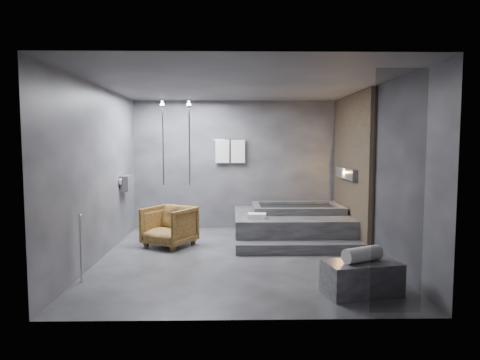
{
  "coord_description": "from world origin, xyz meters",
  "views": [
    {
      "loc": [
        -0.11,
        -6.9,
        1.88
      ],
      "look_at": [
        0.03,
        0.3,
        1.26
      ],
      "focal_mm": 32.0,
      "sensor_mm": 36.0,
      "label": 1
    }
  ],
  "objects": [
    {
      "name": "tub_deck",
      "position": [
        1.05,
        1.45,
        0.25
      ],
      "size": [
        2.2,
        2.0,
        0.5
      ],
      "primitive_type": "cube",
      "color": "#313133",
      "rests_on": "ground"
    },
    {
      "name": "concrete_bench",
      "position": [
        1.5,
        -1.75,
        0.21
      ],
      "size": [
        1.0,
        0.68,
        0.41
      ],
      "primitive_type": "cube",
      "rotation": [
        0.0,
        0.0,
        0.21
      ],
      "color": "#303032",
      "rests_on": "ground"
    },
    {
      "name": "driftwood_chair",
      "position": [
        -1.26,
        0.82,
        0.37
      ],
      "size": [
        1.08,
        1.09,
        0.73
      ],
      "primitive_type": "imported",
      "rotation": [
        0.0,
        0.0,
        -0.53
      ],
      "color": "#442C11",
      "rests_on": "ground"
    },
    {
      "name": "room",
      "position": [
        0.4,
        0.24,
        1.73
      ],
      "size": [
        5.0,
        5.04,
        2.82
      ],
      "color": "#2C2C2E",
      "rests_on": "ground"
    },
    {
      "name": "tub_step",
      "position": [
        1.05,
        0.27,
        0.09
      ],
      "size": [
        2.2,
        0.36,
        0.18
      ],
      "primitive_type": "cube",
      "color": "#313133",
      "rests_on": "ground"
    },
    {
      "name": "rolled_towel",
      "position": [
        1.5,
        -1.74,
        0.5
      ],
      "size": [
        0.55,
        0.4,
        0.19
      ],
      "primitive_type": "cylinder",
      "rotation": [
        0.0,
        1.57,
        0.46
      ],
      "color": "white",
      "rests_on": "concrete_bench"
    },
    {
      "name": "deck_towel",
      "position": [
        0.35,
        0.87,
        0.54
      ],
      "size": [
        0.35,
        0.28,
        0.09
      ],
      "primitive_type": "cube",
      "rotation": [
        0.0,
        0.0,
        -0.11
      ],
      "color": "white",
      "rests_on": "tub_deck"
    }
  ]
}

